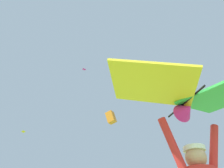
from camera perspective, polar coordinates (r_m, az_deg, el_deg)
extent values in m
sphere|color=tan|center=(2.77, 20.18, -16.84)|extent=(0.23, 0.23, 0.23)
cylinder|color=white|center=(2.80, 19.79, -15.01)|extent=(0.29, 0.29, 0.05)
cylinder|color=red|center=(2.96, 24.04, -14.60)|extent=(0.29, 0.15, 0.62)
cylinder|color=red|center=(2.66, 14.85, -14.36)|extent=(0.29, 0.15, 0.62)
cylinder|color=black|center=(3.02, 17.67, -4.52)|extent=(0.22, 0.81, 0.02)
cube|color=green|center=(3.28, 25.71, -2.94)|extent=(1.11, 0.99, 0.23)
cube|color=yellow|center=(2.75, 10.07, -0.13)|extent=(1.27, 1.25, 0.23)
cone|color=#DB2393|center=(2.98, 18.00, -6.18)|extent=(0.28, 0.25, 0.24)
cube|color=orange|center=(25.32, -0.27, -8.32)|extent=(1.33, 1.25, 1.49)
pyramid|color=#DB2393|center=(34.85, -6.96, 3.70)|extent=(0.69, 0.68, 0.20)
pyramid|color=yellow|center=(33.55, -21.23, -10.98)|extent=(0.56, 0.55, 0.19)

